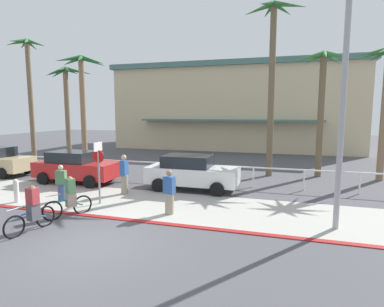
{
  "coord_description": "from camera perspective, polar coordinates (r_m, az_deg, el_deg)",
  "views": [
    {
      "loc": [
        5.26,
        -7.42,
        3.78
      ],
      "look_at": [
        1.16,
        6.0,
        1.93
      ],
      "focal_mm": 29.73,
      "sensor_mm": 36.0,
      "label": 1
    }
  ],
  "objects": [
    {
      "name": "car_white_2",
      "position": [
        15.44,
        -0.08,
        -3.35
      ],
      "size": [
        4.4,
        2.02,
        1.69
      ],
      "color": "white",
      "rests_on": "ground"
    },
    {
      "name": "streetlight_curb",
      "position": [
        10.73,
        25.71,
        9.44
      ],
      "size": [
        0.24,
        2.54,
        7.5
      ],
      "color": "#9EA0A5",
      "rests_on": "ground"
    },
    {
      "name": "cyclist_blue_0",
      "position": [
        11.41,
        -26.78,
        -9.0
      ],
      "size": [
        0.4,
        1.8,
        1.5
      ],
      "color": "black",
      "rests_on": "ground"
    },
    {
      "name": "palm_tree_2",
      "position": [
        22.75,
        -19.05,
        11.28
      ],
      "size": [
        3.18,
        3.23,
        7.48
      ],
      "color": "#846B4C",
      "rests_on": "ground"
    },
    {
      "name": "palm_tree_4",
      "position": [
        19.85,
        22.38,
        11.75
      ],
      "size": [
        3.46,
        2.92,
        7.19
      ],
      "color": "brown",
      "rests_on": "ground"
    },
    {
      "name": "pedestrian_0",
      "position": [
        11.8,
        -4.1,
        -7.28
      ],
      "size": [
        0.45,
        0.38,
        1.67
      ],
      "color": "gray",
      "rests_on": "ground"
    },
    {
      "name": "palm_tree_1",
      "position": [
        26.04,
        -21.58,
        10.76
      ],
      "size": [
        3.64,
        2.67,
        7.11
      ],
      "color": "#756047",
      "rests_on": "ground"
    },
    {
      "name": "pedestrian_1",
      "position": [
        14.58,
        -22.38,
        -5.21
      ],
      "size": [
        0.46,
        0.4,
        1.56
      ],
      "color": "#384C7A",
      "rests_on": "ground"
    },
    {
      "name": "building_backdrop",
      "position": [
        35.54,
        8.28,
        8.22
      ],
      "size": [
        24.44,
        12.82,
        8.51
      ],
      "color": "beige",
      "rests_on": "ground"
    },
    {
      "name": "cyclist_teal_1",
      "position": [
        12.41,
        -21.13,
        -7.4
      ],
      "size": [
        0.96,
        1.61,
        1.5
      ],
      "color": "black",
      "rests_on": "ground"
    },
    {
      "name": "stop_sign_bike_lane",
      "position": [
        13.44,
        -16.42,
        -1.8
      ],
      "size": [
        0.52,
        0.56,
        2.56
      ],
      "color": "gray",
      "rests_on": "ground"
    },
    {
      "name": "car_red_1",
      "position": [
        18.04,
        -20.12,
        -2.24
      ],
      "size": [
        4.4,
        2.02,
        1.69
      ],
      "color": "red",
      "rests_on": "ground"
    },
    {
      "name": "palm_tree_0",
      "position": [
        27.98,
        -27.23,
        12.53
      ],
      "size": [
        3.05,
        2.85,
        9.28
      ],
      "color": "#756047",
      "rests_on": "ground"
    },
    {
      "name": "sidewalk_strip",
      "position": [
        13.3,
        -7.15,
        -9.01
      ],
      "size": [
        44.0,
        4.0,
        0.02
      ],
      "primitive_type": "cube",
      "color": "#ADAAA0",
      "rests_on": "ground"
    },
    {
      "name": "ground_plane",
      "position": [
        18.59,
        0.18,
        -4.23
      ],
      "size": [
        80.0,
        80.0,
        0.0
      ],
      "primitive_type": "plane",
      "color": "#4C4C51"
    },
    {
      "name": "bollard_0",
      "position": [
        15.21,
        -28.99,
        -5.84
      ],
      "size": [
        0.2,
        0.2,
        1.0
      ],
      "color": "white",
      "rests_on": "ground"
    },
    {
      "name": "pedestrian_2",
      "position": [
        14.9,
        -12.06,
        -3.95
      ],
      "size": [
        0.33,
        0.41,
        1.84
      ],
      "color": "gray",
      "rests_on": "ground"
    },
    {
      "name": "rail_fence",
      "position": [
        17.02,
        -1.28,
        -2.43
      ],
      "size": [
        21.86,
        0.08,
        1.04
      ],
      "color": "white",
      "rests_on": "ground"
    },
    {
      "name": "curb_paint",
      "position": [
        11.59,
        -11.27,
        -11.59
      ],
      "size": [
        44.0,
        0.24,
        0.03
      ],
      "primitive_type": "cube",
      "color": "maroon",
      "rests_on": "ground"
    },
    {
      "name": "palm_tree_3",
      "position": [
        19.4,
        14.35,
        16.67
      ],
      "size": [
        3.49,
        3.2,
        9.91
      ],
      "color": "brown",
      "rests_on": "ground"
    }
  ]
}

